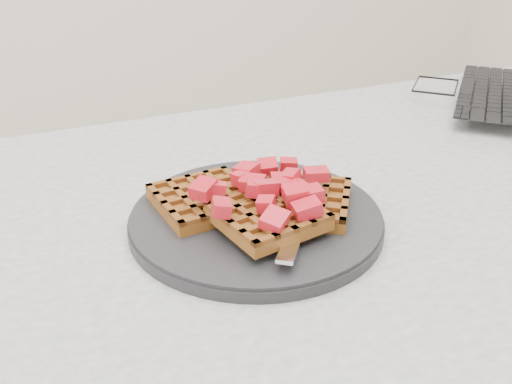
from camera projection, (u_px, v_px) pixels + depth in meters
table at (375, 289)px, 0.70m from camera, size 1.20×0.80×0.75m
plate at (256, 219)px, 0.61m from camera, size 0.27×0.27×0.02m
waffles at (258, 204)px, 0.60m from camera, size 0.22×0.18×0.03m
strawberry_pile at (256, 180)px, 0.59m from camera, size 0.15×0.15×0.02m
fork at (302, 214)px, 0.58m from camera, size 0.13×0.16×0.02m
laptop at (486, 83)px, 0.96m from camera, size 0.38×0.38×0.22m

